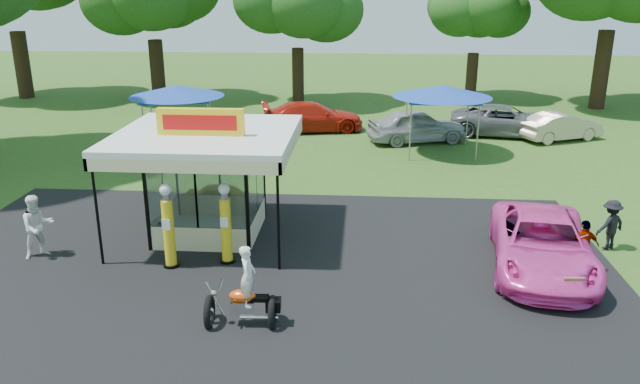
% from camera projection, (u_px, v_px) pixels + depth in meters
% --- Properties ---
extents(ground, '(120.00, 120.00, 0.00)m').
position_uv_depth(ground, '(244.00, 313.00, 15.27)').
color(ground, '#2C541A').
rests_on(ground, ground).
extents(asphalt_apron, '(20.00, 14.00, 0.04)m').
position_uv_depth(asphalt_apron, '(257.00, 276.00, 17.16)').
color(asphalt_apron, black).
rests_on(asphalt_apron, ground).
extents(gas_station_kiosk, '(5.40, 5.40, 4.18)m').
position_uv_depth(gas_station_kiosk, '(209.00, 181.00, 19.56)').
color(gas_station_kiosk, white).
rests_on(gas_station_kiosk, ground).
extents(gas_pump_left, '(0.47, 0.47, 2.50)m').
position_uv_depth(gas_pump_left, '(169.00, 228.00, 17.37)').
color(gas_pump_left, black).
rests_on(gas_pump_left, ground).
extents(gas_pump_right, '(0.45, 0.45, 2.42)m').
position_uv_depth(gas_pump_right, '(226.00, 226.00, 17.66)').
color(gas_pump_right, black).
rests_on(gas_pump_right, ground).
extents(motorcycle, '(1.80, 0.93, 2.11)m').
position_uv_depth(motorcycle, '(246.00, 294.00, 14.48)').
color(motorcycle, black).
rests_on(motorcycle, ground).
extents(spare_tires, '(0.81, 0.55, 0.67)m').
position_uv_depth(spare_tires, '(162.00, 233.00, 19.34)').
color(spare_tires, black).
rests_on(spare_tires, ground).
extents(a_frame_sign, '(0.53, 0.49, 0.92)m').
position_uv_depth(a_frame_sign, '(569.00, 291.00, 15.39)').
color(a_frame_sign, '#593819').
rests_on(a_frame_sign, ground).
extents(kiosk_car, '(2.82, 1.13, 0.96)m').
position_uv_depth(kiosk_car, '(226.00, 197.00, 22.06)').
color(kiosk_car, yellow).
rests_on(kiosk_car, ground).
extents(pink_sedan, '(3.39, 5.96, 1.57)m').
position_uv_depth(pink_sedan, '(542.00, 244.00, 17.37)').
color(pink_sedan, '#F342B1').
rests_on(pink_sedan, ground).
extents(spectator_west, '(1.17, 1.16, 1.91)m').
position_uv_depth(spectator_west, '(38.00, 226.00, 18.14)').
color(spectator_west, white).
rests_on(spectator_west, ground).
extents(spectator_east_a, '(1.15, 0.98, 1.55)m').
position_uv_depth(spectator_east_a, '(611.00, 225.00, 18.77)').
color(spectator_east_a, black).
rests_on(spectator_east_a, ground).
extents(spectator_east_b, '(0.98, 0.60, 1.56)m').
position_uv_depth(spectator_east_b, '(584.00, 247.00, 17.17)').
color(spectator_east_b, gray).
rests_on(spectator_east_b, ground).
extents(bg_car_a, '(4.36, 3.56, 1.40)m').
position_uv_depth(bg_car_a, '(190.00, 124.00, 32.48)').
color(bg_car_a, silver).
rests_on(bg_car_a, ground).
extents(bg_car_b, '(5.82, 3.38, 1.59)m').
position_uv_depth(bg_car_b, '(313.00, 117.00, 33.86)').
color(bg_car_b, red).
rests_on(bg_car_b, ground).
extents(bg_car_c, '(5.29, 3.30, 1.68)m').
position_uv_depth(bg_car_c, '(417.00, 126.00, 31.49)').
color(bg_car_c, '#A8A9AD').
rests_on(bg_car_c, ground).
extents(bg_car_d, '(6.05, 3.52, 1.59)m').
position_uv_depth(bg_car_d, '(506.00, 121.00, 32.89)').
color(bg_car_d, slate).
rests_on(bg_car_d, ground).
extents(bg_car_e, '(4.54, 3.16, 1.42)m').
position_uv_depth(bg_car_e, '(561.00, 127.00, 31.93)').
color(bg_car_e, '#C6AD97').
rests_on(bg_car_e, ground).
extents(tent_west, '(4.46, 4.46, 3.12)m').
position_uv_depth(tent_west, '(177.00, 91.00, 29.46)').
color(tent_west, gray).
rests_on(tent_west, ground).
extents(tent_east, '(4.60, 4.60, 3.21)m').
position_uv_depth(tent_east, '(442.00, 92.00, 28.85)').
color(tent_east, gray).
rests_on(tent_east, ground).
extents(oak_far_c, '(8.74, 8.74, 10.30)m').
position_uv_depth(oak_far_c, '(297.00, 2.00, 40.04)').
color(oak_far_c, black).
rests_on(oak_far_c, ground).
extents(oak_far_d, '(7.25, 7.25, 8.63)m').
position_uv_depth(oak_far_d, '(476.00, 17.00, 42.17)').
color(oak_far_d, black).
rests_on(oak_far_d, ground).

